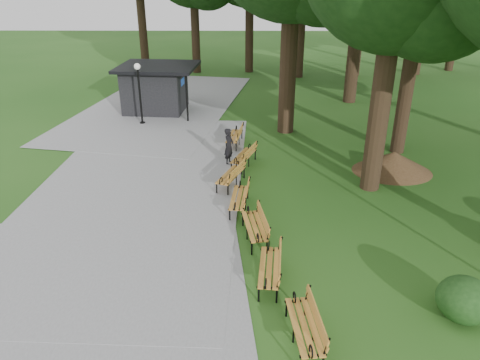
{
  "coord_description": "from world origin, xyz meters",
  "views": [
    {
      "loc": [
        0.09,
        -12.36,
        7.43
      ],
      "look_at": [
        -0.03,
        1.14,
        1.1
      ],
      "focal_mm": 33.82,
      "sensor_mm": 36.0,
      "label": 1
    }
  ],
  "objects_px": {
    "bench_5": "(244,156)",
    "bench_4": "(231,175)",
    "bench_3": "(239,198)",
    "bench_6": "(234,136)",
    "person": "(229,146)",
    "bench_0": "(304,326)",
    "kiosk": "(155,88)",
    "lamp_post": "(139,81)",
    "dirt_mound": "(393,162)",
    "bench_2": "(254,226)",
    "bench_1": "(269,267)"
  },
  "relations": [
    {
      "from": "bench_1",
      "to": "lamp_post",
      "type": "bearing_deg",
      "value": -150.24
    },
    {
      "from": "person",
      "to": "bench_6",
      "type": "height_order",
      "value": "person"
    },
    {
      "from": "bench_0",
      "to": "bench_6",
      "type": "relative_size",
      "value": 1.0
    },
    {
      "from": "kiosk",
      "to": "bench_6",
      "type": "bearing_deg",
      "value": -45.51
    },
    {
      "from": "bench_1",
      "to": "bench_3",
      "type": "relative_size",
      "value": 1.0
    },
    {
      "from": "bench_2",
      "to": "bench_5",
      "type": "bearing_deg",
      "value": 174.27
    },
    {
      "from": "bench_3",
      "to": "person",
      "type": "bearing_deg",
      "value": -168.09
    },
    {
      "from": "kiosk",
      "to": "bench_6",
      "type": "height_order",
      "value": "kiosk"
    },
    {
      "from": "bench_3",
      "to": "bench_6",
      "type": "xyz_separation_m",
      "value": [
        -0.28,
        6.16,
        0.0
      ]
    },
    {
      "from": "dirt_mound",
      "to": "bench_0",
      "type": "bearing_deg",
      "value": -116.84
    },
    {
      "from": "lamp_post",
      "to": "bench_5",
      "type": "distance_m",
      "value": 7.92
    },
    {
      "from": "lamp_post",
      "to": "bench_4",
      "type": "xyz_separation_m",
      "value": [
        4.86,
        -7.44,
        -1.83
      ]
    },
    {
      "from": "kiosk",
      "to": "bench_2",
      "type": "relative_size",
      "value": 2.21
    },
    {
      "from": "bench_1",
      "to": "bench_4",
      "type": "bearing_deg",
      "value": -163.43
    },
    {
      "from": "bench_5",
      "to": "kiosk",
      "type": "bearing_deg",
      "value": -127.38
    },
    {
      "from": "bench_2",
      "to": "bench_3",
      "type": "distance_m",
      "value": 1.91
    },
    {
      "from": "person",
      "to": "bench_4",
      "type": "relative_size",
      "value": 0.81
    },
    {
      "from": "dirt_mound",
      "to": "bench_3",
      "type": "distance_m",
      "value": 6.92
    },
    {
      "from": "dirt_mound",
      "to": "bench_6",
      "type": "bearing_deg",
      "value": 155.33
    },
    {
      "from": "bench_3",
      "to": "bench_6",
      "type": "height_order",
      "value": "same"
    },
    {
      "from": "lamp_post",
      "to": "bench_3",
      "type": "relative_size",
      "value": 1.66
    },
    {
      "from": "bench_3",
      "to": "bench_4",
      "type": "height_order",
      "value": "same"
    },
    {
      "from": "bench_3",
      "to": "bench_4",
      "type": "relative_size",
      "value": 1.0
    },
    {
      "from": "kiosk",
      "to": "bench_5",
      "type": "bearing_deg",
      "value": -52.91
    },
    {
      "from": "lamp_post",
      "to": "bench_0",
      "type": "relative_size",
      "value": 1.66
    },
    {
      "from": "person",
      "to": "bench_5",
      "type": "bearing_deg",
      "value": -92.05
    },
    {
      "from": "dirt_mound",
      "to": "bench_3",
      "type": "height_order",
      "value": "bench_3"
    },
    {
      "from": "bench_1",
      "to": "bench_6",
      "type": "bearing_deg",
      "value": -168.49
    },
    {
      "from": "bench_1",
      "to": "dirt_mound",
      "type": "bearing_deg",
      "value": 148.5
    },
    {
      "from": "person",
      "to": "dirt_mound",
      "type": "xyz_separation_m",
      "value": [
        6.59,
        -0.75,
        -0.35
      ]
    },
    {
      "from": "kiosk",
      "to": "bench_3",
      "type": "xyz_separation_m",
      "value": [
        4.87,
        -11.7,
        -0.88
      ]
    },
    {
      "from": "lamp_post",
      "to": "bench_6",
      "type": "xyz_separation_m",
      "value": [
        4.91,
        -3.12,
        -1.83
      ]
    },
    {
      "from": "bench_5",
      "to": "dirt_mound",
      "type": "bearing_deg",
      "value": 105.38
    },
    {
      "from": "lamp_post",
      "to": "kiosk",
      "type": "bearing_deg",
      "value": 82.38
    },
    {
      "from": "bench_1",
      "to": "bench_6",
      "type": "distance_m",
      "value": 10.12
    },
    {
      "from": "kiosk",
      "to": "bench_6",
      "type": "distance_m",
      "value": 7.24
    },
    {
      "from": "lamp_post",
      "to": "dirt_mound",
      "type": "bearing_deg",
      "value": -28.18
    },
    {
      "from": "bench_6",
      "to": "bench_2",
      "type": "bearing_deg",
      "value": 14.13
    },
    {
      "from": "bench_0",
      "to": "bench_2",
      "type": "height_order",
      "value": "same"
    },
    {
      "from": "bench_3",
      "to": "bench_0",
      "type": "bearing_deg",
      "value": 19.03
    },
    {
      "from": "person",
      "to": "bench_3",
      "type": "xyz_separation_m",
      "value": [
        0.46,
        -3.96,
        -0.33
      ]
    },
    {
      "from": "bench_2",
      "to": "bench_6",
      "type": "distance_m",
      "value": 8.05
    },
    {
      "from": "bench_4",
      "to": "bench_6",
      "type": "relative_size",
      "value": 1.0
    },
    {
      "from": "bench_1",
      "to": "bench_0",
      "type": "bearing_deg",
      "value": 22.2
    },
    {
      "from": "person",
      "to": "dirt_mound",
      "type": "distance_m",
      "value": 6.64
    },
    {
      "from": "lamp_post",
      "to": "bench_0",
      "type": "xyz_separation_m",
      "value": [
        6.66,
        -15.29,
        -1.83
      ]
    },
    {
      "from": "lamp_post",
      "to": "bench_2",
      "type": "height_order",
      "value": "lamp_post"
    },
    {
      "from": "bench_5",
      "to": "bench_4",
      "type": "bearing_deg",
      "value": 6.12
    },
    {
      "from": "bench_0",
      "to": "bench_3",
      "type": "distance_m",
      "value": 6.19
    },
    {
      "from": "kiosk",
      "to": "bench_6",
      "type": "relative_size",
      "value": 2.21
    }
  ]
}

